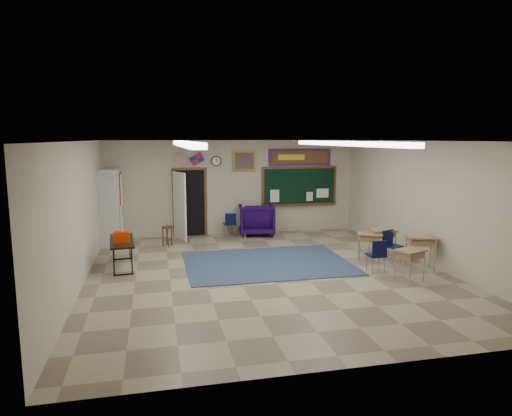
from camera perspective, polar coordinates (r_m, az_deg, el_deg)
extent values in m
plane|color=#9C8E6B|center=(10.57, 1.43, -8.12)|extent=(9.00, 9.00, 0.00)
cube|color=#B6AC93|center=(14.61, -2.83, 2.57)|extent=(8.00, 0.04, 3.00)
cube|color=#B6AC93|center=(6.06, 11.90, -6.40)|extent=(8.00, 0.04, 3.00)
cube|color=#B6AC93|center=(10.05, -21.25, -0.81)|extent=(0.04, 9.00, 3.00)
cube|color=#B6AC93|center=(11.85, 20.57, 0.59)|extent=(0.04, 9.00, 3.00)
cube|color=white|center=(10.12, 1.49, 8.37)|extent=(8.00, 9.00, 0.04)
cube|color=#2E3C57|center=(11.36, 1.43, -6.87)|extent=(4.00, 3.00, 0.02)
cube|color=black|center=(14.48, -8.28, 0.65)|extent=(0.95, 0.04, 2.10)
cube|color=white|center=(14.03, -9.55, 0.27)|extent=(0.35, 0.86, 2.05)
cube|color=brown|center=(15.10, 5.45, 2.75)|extent=(2.55, 0.05, 1.30)
cube|color=black|center=(15.09, 5.47, 2.74)|extent=(2.40, 0.03, 1.15)
cube|color=brown|center=(15.12, 5.49, 0.46)|extent=(2.40, 0.12, 0.04)
cube|color=#A10D17|center=(15.04, 5.50, 6.35)|extent=(2.10, 0.04, 0.55)
cube|color=brown|center=(15.02, 5.52, 6.35)|extent=(1.90, 0.03, 0.40)
cube|color=olive|center=(14.57, -1.47, 5.92)|extent=(0.75, 0.05, 0.65)
cube|color=#A51466|center=(14.56, -1.46, 5.92)|extent=(0.62, 0.03, 0.52)
cylinder|color=black|center=(14.43, -5.00, 5.86)|extent=(0.32, 0.05, 0.32)
cylinder|color=white|center=(14.41, -4.99, 5.86)|extent=(0.26, 0.02, 0.26)
cube|color=beige|center=(13.86, -17.68, 0.17)|extent=(0.55, 1.25, 2.20)
imported|color=#170537|center=(14.54, 0.04, -1.41)|extent=(1.20, 1.23, 1.01)
cube|color=#9E7649|center=(11.75, 14.05, -3.18)|extent=(0.72, 0.64, 0.04)
cube|color=brown|center=(11.77, 14.03, -3.65)|extent=(0.62, 0.54, 0.12)
cube|color=#9E7649|center=(12.07, 15.58, -2.68)|extent=(0.68, 0.53, 0.04)
cube|color=brown|center=(12.09, 15.56, -3.17)|extent=(0.58, 0.45, 0.13)
cube|color=#9E7649|center=(10.30, 18.75, -5.05)|extent=(0.71, 0.63, 0.04)
cube|color=brown|center=(10.33, 18.72, -5.58)|extent=(0.61, 0.53, 0.12)
cube|color=#9E7649|center=(11.32, 19.95, -3.44)|extent=(0.79, 0.69, 0.04)
cube|color=brown|center=(11.35, 19.93, -3.99)|extent=(0.68, 0.59, 0.13)
cube|color=black|center=(11.34, -16.44, -3.97)|extent=(0.66, 1.64, 0.04)
cube|color=#ED3604|center=(11.10, -16.46, -3.48)|extent=(0.35, 0.27, 0.25)
cylinder|color=#4C3016|center=(13.24, -11.06, -2.36)|extent=(0.32, 0.32, 0.04)
torus|color=#4C3016|center=(13.31, -11.01, -3.90)|extent=(0.27, 0.27, 0.02)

